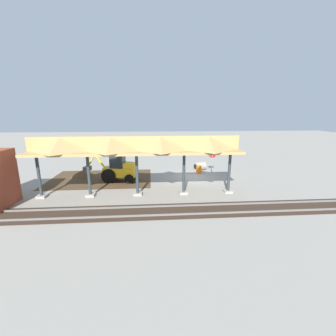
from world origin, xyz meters
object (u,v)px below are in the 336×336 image
Objects in this scene: concrete_pipe at (200,166)px; traffic_barrel at (199,170)px; backhoe at (119,169)px; stop_sign at (212,157)px.

traffic_barrel is at bearing 74.26° from concrete_pipe.
backhoe is 3.41× the size of concrete_pipe.
stop_sign is at bearing 125.78° from concrete_pipe.
stop_sign reaches higher than traffic_barrel.
stop_sign is 2.81× the size of traffic_barrel.
traffic_barrel is (0.43, 1.51, -0.03)m from concrete_pipe.
concrete_pipe is 1.57m from traffic_barrel.
stop_sign is at bearing -167.22° from backhoe.
backhoe is at bearing 14.70° from traffic_barrel.
concrete_pipe is at bearing -157.36° from backhoe.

